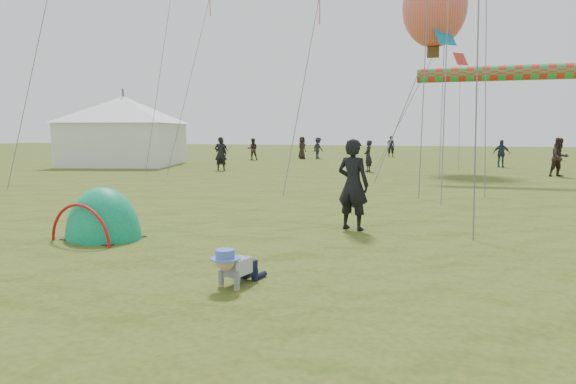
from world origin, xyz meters
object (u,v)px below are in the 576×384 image
(event_marquee, at_px, (124,128))
(balloon_kite, at_px, (434,12))
(popup_tent, at_px, (104,238))
(standing_adult, at_px, (353,185))
(crawling_toddler, at_px, (235,266))

(event_marquee, xyz_separation_m, balloon_kite, (18.20, 2.12, 6.25))
(popup_tent, relative_size, standing_adult, 1.05)
(standing_adult, height_order, event_marquee, event_marquee)
(event_marquee, bearing_deg, balloon_kite, -7.23)
(balloon_kite, bearing_deg, popup_tent, -104.78)
(balloon_kite, bearing_deg, standing_adult, -93.32)
(popup_tent, distance_m, balloon_kite, 23.61)
(crawling_toddler, xyz_separation_m, event_marquee, (-16.24, 21.31, 1.98))
(crawling_toddler, relative_size, standing_adult, 0.37)
(popup_tent, height_order, balloon_kite, balloon_kite)
(standing_adult, distance_m, event_marquee, 24.05)
(popup_tent, bearing_deg, event_marquee, 133.26)
(crawling_toddler, distance_m, popup_tent, 4.25)
(crawling_toddler, xyz_separation_m, popup_tent, (-3.67, 2.14, -0.28))
(popup_tent, distance_m, standing_adult, 5.16)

